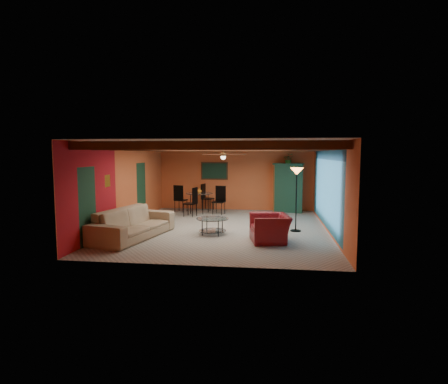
# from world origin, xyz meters

# --- Properties ---
(room) EXTENTS (6.52, 8.01, 2.71)m
(room) POSITION_xyz_m (0.00, 0.11, 2.36)
(room) COLOR gray
(room) RESTS_ON ground
(sofa) EXTENTS (1.70, 3.06, 0.84)m
(sofa) POSITION_xyz_m (-2.36, -1.66, 0.42)
(sofa) COLOR #937B5E
(sofa) RESTS_ON ground
(armchair) EXTENTS (1.19, 1.30, 0.74)m
(armchair) POSITION_xyz_m (1.50, -1.62, 0.37)
(armchair) COLOR maroon
(armchair) RESTS_ON ground
(coffee_table) EXTENTS (1.07, 1.07, 0.49)m
(coffee_table) POSITION_xyz_m (-0.20, -0.92, 0.25)
(coffee_table) COLOR silver
(coffee_table) RESTS_ON ground
(dining_table) EXTENTS (2.61, 2.61, 1.12)m
(dining_table) POSITION_xyz_m (-1.35, 2.89, 0.56)
(dining_table) COLOR silver
(dining_table) RESTS_ON ground
(armoire) EXTENTS (1.21, 0.81, 1.93)m
(armoire) POSITION_xyz_m (2.20, 3.70, 0.97)
(armoire) COLOR brown
(armoire) RESTS_ON ground
(floor_lamp) EXTENTS (0.50, 0.50, 1.97)m
(floor_lamp) POSITION_xyz_m (2.28, -0.16, 0.99)
(floor_lamp) COLOR black
(floor_lamp) RESTS_ON ground
(ceiling_fan) EXTENTS (1.50, 1.50, 0.44)m
(ceiling_fan) POSITION_xyz_m (0.00, 0.00, 2.36)
(ceiling_fan) COLOR #472614
(ceiling_fan) RESTS_ON ceiling
(painting) EXTENTS (1.05, 0.03, 0.65)m
(painting) POSITION_xyz_m (-0.90, 3.96, 1.65)
(painting) COLOR black
(painting) RESTS_ON wall_back
(potted_plant) EXTENTS (0.43, 0.38, 0.45)m
(potted_plant) POSITION_xyz_m (2.20, 3.70, 2.16)
(potted_plant) COLOR #26661E
(potted_plant) RESTS_ON armoire
(vase) EXTENTS (0.20, 0.20, 0.20)m
(vase) POSITION_xyz_m (-1.35, 2.89, 1.22)
(vase) COLOR orange
(vase) RESTS_ON dining_table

